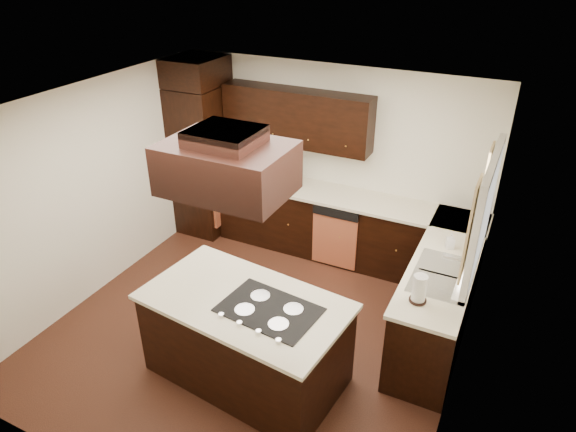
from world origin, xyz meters
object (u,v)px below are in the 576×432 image
(spice_rack, at_px, (284,174))
(oven_column, at_px, (203,161))
(island, at_px, (246,340))
(range_hood, at_px, (227,168))

(spice_rack, bearing_deg, oven_column, -163.87)
(island, relative_size, range_hood, 1.74)
(range_hood, distance_m, spice_rack, 2.62)
(oven_column, height_order, island, oven_column)
(oven_column, xyz_separation_m, spice_rack, (1.25, 0.04, 0.02))
(oven_column, relative_size, island, 1.16)
(spice_rack, bearing_deg, range_hood, -60.69)
(oven_column, bearing_deg, range_hood, -50.26)
(island, bearing_deg, spice_rack, 114.83)
(oven_column, relative_size, range_hood, 2.02)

